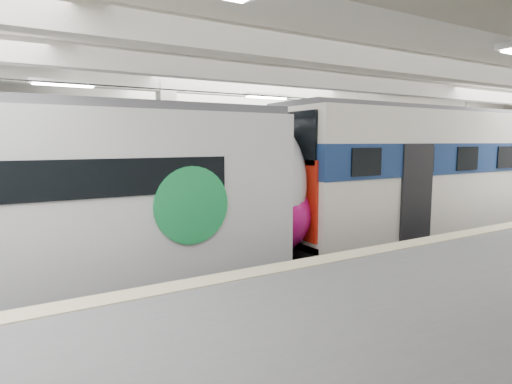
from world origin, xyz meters
TOP-DOWN VIEW (x-y plane):
  - station_hall at (0.00, -1.74)m, footprint 36.00×24.00m
  - modern_emu at (-6.24, -0.00)m, footprint 13.41×2.77m
  - older_rer at (6.43, 0.00)m, footprint 14.08×3.11m
  - far_train at (-2.22, 5.50)m, footprint 13.63×2.92m

SIDE VIEW (x-z plane):
  - modern_emu at x=-6.24m, z-range -0.03..4.31m
  - far_train at x=-2.22m, z-range 0.07..4.43m
  - older_rer at x=6.43m, z-range 0.11..4.73m
  - station_hall at x=0.00m, z-range 0.37..6.12m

